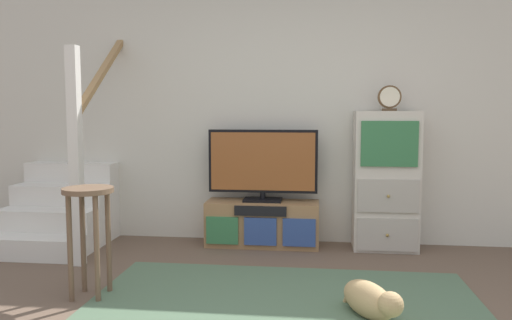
{
  "coord_description": "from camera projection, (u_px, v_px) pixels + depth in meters",
  "views": [
    {
      "loc": [
        0.19,
        -2.42,
        1.26
      ],
      "look_at": [
        -0.32,
        1.82,
        0.85
      ],
      "focal_mm": 34.73,
      "sensor_mm": 36.0,
      "label": 1
    }
  ],
  "objects": [
    {
      "name": "area_rug",
      "position": [
        283.0,
        312.0,
        3.12
      ],
      "size": [
        2.6,
        1.8,
        0.01
      ],
      "primitive_type": "cube",
      "color": "#4C664C",
      "rests_on": "ground_plane"
    },
    {
      "name": "media_console",
      "position": [
        262.0,
        223.0,
        4.71
      ],
      "size": [
        1.07,
        0.38,
        0.42
      ],
      "color": "#997047",
      "rests_on": "ground_plane"
    },
    {
      "name": "television",
      "position": [
        263.0,
        163.0,
        4.68
      ],
      "size": [
        1.03,
        0.22,
        0.68
      ],
      "color": "black",
      "rests_on": "media_console"
    },
    {
      "name": "side_cabinet",
      "position": [
        386.0,
        181.0,
        4.55
      ],
      "size": [
        0.58,
        0.38,
        1.28
      ],
      "color": "beige",
      "rests_on": "ground_plane"
    },
    {
      "name": "desk_clock",
      "position": [
        389.0,
        98.0,
        4.46
      ],
      "size": [
        0.21,
        0.08,
        0.23
      ],
      "color": "#4C3823",
      "rests_on": "side_cabinet"
    },
    {
      "name": "back_wall",
      "position": [
        296.0,
        104.0,
        4.83
      ],
      "size": [
        6.4,
        0.12,
        2.7
      ],
      "primitive_type": "cube",
      "color": "beige",
      "rests_on": "ground_plane"
    },
    {
      "name": "bar_stool_near",
      "position": [
        89.0,
        217.0,
        3.35
      ],
      "size": [
        0.34,
        0.34,
        0.76
      ],
      "color": "brown",
      "rests_on": "ground_plane"
    },
    {
      "name": "staircase",
      "position": [
        70.0,
        203.0,
        4.94
      ],
      "size": [
        1.0,
        1.36,
        2.2
      ],
      "color": "silver",
      "rests_on": "ground_plane"
    },
    {
      "name": "dog",
      "position": [
        371.0,
        300.0,
        3.03
      ],
      "size": [
        0.4,
        0.49,
        0.23
      ],
      "color": "tan",
      "rests_on": "ground_plane"
    }
  ]
}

